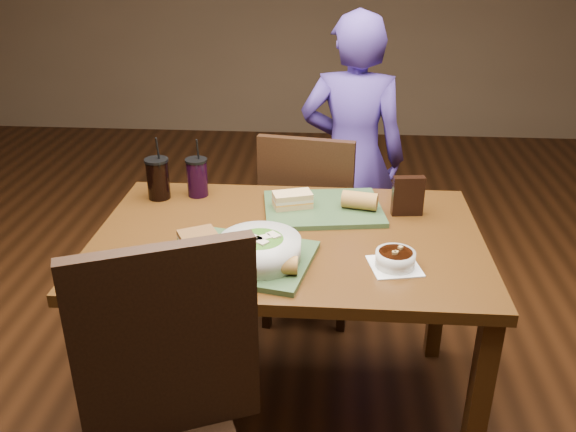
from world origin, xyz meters
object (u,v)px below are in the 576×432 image
Objects in this scene: dining_table at (288,258)px; diner at (352,159)px; salad_bowl at (260,248)px; soup_bowl at (395,259)px; chip_bag at (408,196)px; baguette_near at (279,265)px; sandwich_far at (292,200)px; chair_far at (306,220)px; baguette_far at (360,200)px; cup_cola at (158,178)px; tray_far at (323,208)px; sandwich_near at (198,239)px; cup_berry at (197,177)px; tray_near at (242,258)px.

diner reaches higher than dining_table.
dining_table is at bearing 71.54° from salad_bowl.
soup_bowl is 0.39m from chip_bag.
dining_table is at bearing 88.95° from baguette_near.
salad_bowl is 1.62× the size of sandwich_far.
chip_bag reaches higher than sandwich_far.
diner is at bearing 78.74° from baguette_near.
dining_table is at bearing 151.01° from soup_bowl.
chair_far reaches higher than dining_table.
baguette_far is 0.76m from cup_cola.
baguette_far reaches higher than tray_far.
sandwich_near is (-0.31, -0.75, 0.28)m from chair_far.
cup_cola is (-0.63, 0.07, 0.07)m from tray_far.
dining_table is 0.94× the size of diner.
tray_far is at bearing 171.48° from chip_bag.
tray_far is at bearing 60.85° from dining_table.
cup_cola is 0.93m from chip_bag.
baguette_far is at bearing 104.15° from soup_bowl.
cup_berry is at bearing 162.18° from sandwich_far.
tray_far is at bearing 120.20° from soup_bowl.
diner is at bearing 64.52° from sandwich_near.
sandwich_far is at bearing 173.58° from chip_bag.
chip_bag reaches higher than tray_near.
chair_far is 8.51× the size of baguette_near.
sandwich_far is at bearing 71.03° from tray_near.
cup_cola is at bearing -165.57° from cup_berry.
cup_cola reaches higher than dining_table.
tray_near is 1.73× the size of cup_cola.
baguette_near is (-0.01, -0.28, 0.14)m from dining_table.
salad_bowl is at bearing 80.92° from diner.
tray_far is at bearing 66.06° from salad_bowl.
chip_bag is (0.78, -0.12, -0.00)m from cup_berry.
soup_bowl is at bearing -75.85° from baguette_far.
diner is (0.20, 0.33, 0.17)m from chair_far.
diner is 1.20m from sandwich_near.
sandwich_near is 0.48m from cup_cola.
diner is 8.97× the size of sandwich_far.
chip_bag is (0.54, 0.38, 0.06)m from tray_near.
diner reaches higher than sandwich_near.
soup_bowl is at bearing -48.26° from sandwich_far.
diner is at bearing 90.45° from baguette_far.
salad_bowl is 0.66m from cup_cola.
tray_near is at bearing -151.69° from chip_bag.
dining_table is 7.49× the size of soup_bowl.
cup_berry is at bearing 116.07° from tray_near.
sandwich_near and baguette_near have the same top height.
tray_near is (-0.16, -0.79, 0.25)m from chair_far.
tray_near is 2.90× the size of chip_bag.
sandwich_near is at bearing 175.53° from soup_bowl.
dining_table is 0.23m from sandwich_far.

